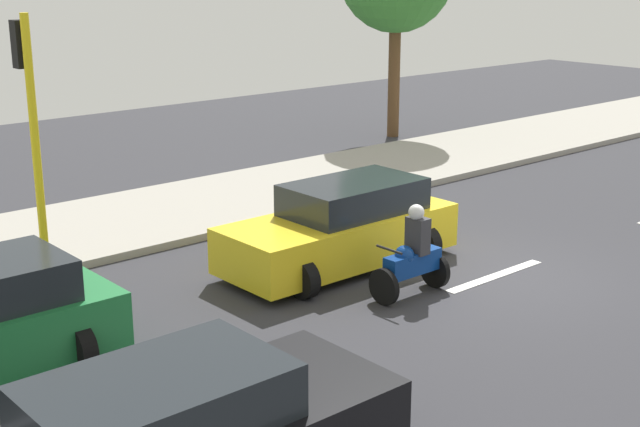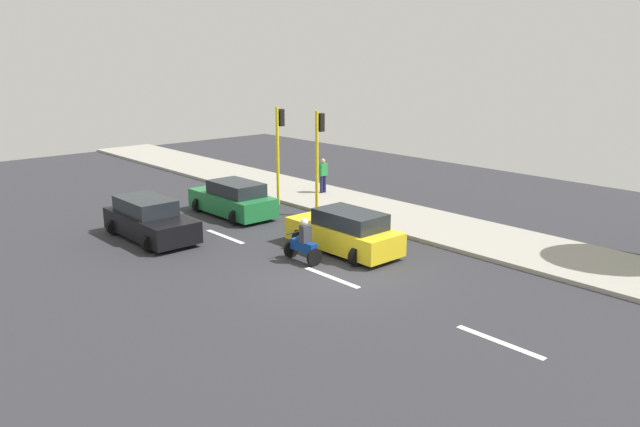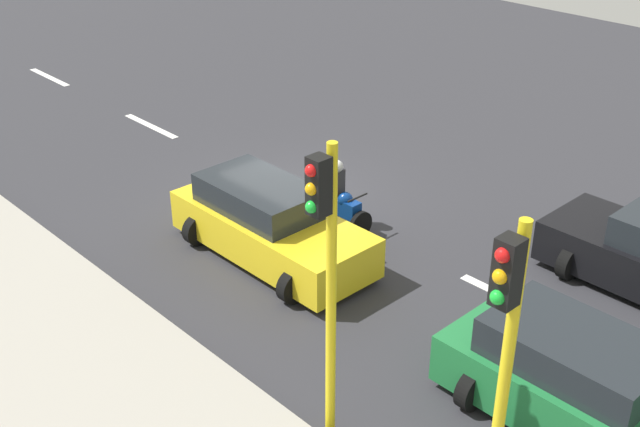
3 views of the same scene
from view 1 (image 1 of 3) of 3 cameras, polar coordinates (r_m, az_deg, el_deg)
The scene contains 7 objects.
ground_plane at distance 15.80m, azimuth 11.15°, elevation -4.14°, with size 40.00×60.00×0.10m, color #2D2D33.
sidewalk at distance 20.58m, azimuth -4.28°, elevation 1.22°, with size 4.00×60.00×0.15m, color #9E998E.
lane_stripe_mid at distance 15.78m, azimuth 11.16°, elevation -3.95°, with size 0.20×2.40×0.01m, color white.
lane_stripe_south at distance 11.96m, azimuth -7.26°, elevation -10.44°, with size 0.20×2.40×0.01m, color white.
car_yellow_cab at distance 15.79m, azimuth 1.43°, elevation -0.93°, with size 2.15×4.40×1.52m.
motorcycle at distance 14.51m, azimuth 5.92°, elevation -2.85°, with size 0.60×1.30×1.53m.
traffic_light_corner at distance 15.20m, azimuth -18.07°, elevation 6.22°, with size 0.49×0.24×4.50m.
Camera 1 is at (-9.00, 11.83, 5.30)m, focal length 49.96 mm.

